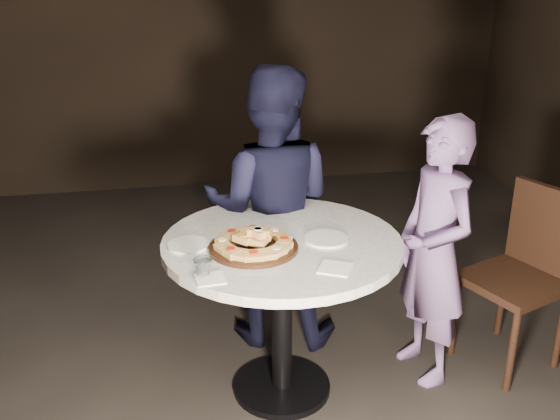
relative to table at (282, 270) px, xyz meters
name	(u,v)px	position (x,y,z in m)	size (l,w,h in m)	color
floor	(260,406)	(-0.13, -0.11, -0.69)	(7.00, 7.00, 0.00)	black
table	(282,270)	(0.00, 0.00, 0.00)	(1.44, 1.44, 0.85)	black
serving_board	(253,247)	(-0.15, -0.08, 0.17)	(0.41, 0.41, 0.02)	black
focaccia_pile	(254,240)	(-0.15, -0.08, 0.20)	(0.37, 0.36, 0.10)	tan
plate_left	(188,245)	(-0.44, 0.01, 0.16)	(0.19, 0.19, 0.01)	white
plate_right	(326,239)	(0.20, -0.05, 0.16)	(0.21, 0.21, 0.01)	white
water_glass	(203,267)	(-0.39, -0.29, 0.20)	(0.08, 0.08, 0.07)	silver
napkin_near	(210,279)	(-0.37, -0.34, 0.16)	(0.12, 0.12, 0.01)	white
napkin_far	(335,268)	(0.16, -0.35, 0.16)	(0.13, 0.13, 0.01)	white
chair_far	(262,227)	(0.07, 0.99, -0.19)	(0.53, 0.54, 0.87)	black
chair_right	(527,265)	(1.35, 0.05, -0.13)	(0.61, 0.59, 0.98)	black
diner_navy	(270,209)	(0.04, 0.55, 0.10)	(0.77, 0.60, 1.59)	black
diner_teal	(434,252)	(0.79, 0.02, 0.01)	(0.51, 0.34, 1.41)	slate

